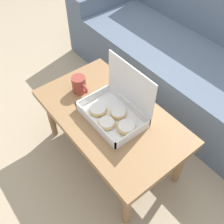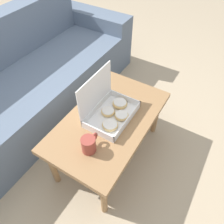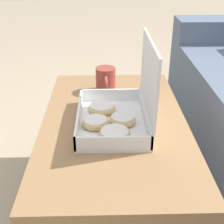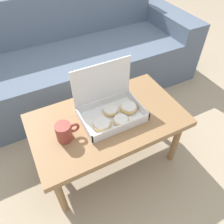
% 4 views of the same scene
% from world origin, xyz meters
% --- Properties ---
extents(ground_plane, '(12.00, 12.00, 0.00)m').
position_xyz_m(ground_plane, '(0.00, 0.00, 0.00)').
color(ground_plane, tan).
extents(coffee_table, '(0.94, 0.55, 0.44)m').
position_xyz_m(coffee_table, '(0.00, -0.12, 0.39)').
color(coffee_table, '#997047').
rests_on(coffee_table, ground_plane).
extents(pastry_box, '(0.37, 0.26, 0.31)m').
position_xyz_m(pastry_box, '(0.04, -0.11, 0.49)').
color(pastry_box, white).
rests_on(pastry_box, coffee_table).
extents(coffee_mug, '(0.14, 0.09, 0.11)m').
position_xyz_m(coffee_mug, '(-0.28, -0.15, 0.49)').
color(coffee_mug, '#993D33').
rests_on(coffee_mug, coffee_table).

